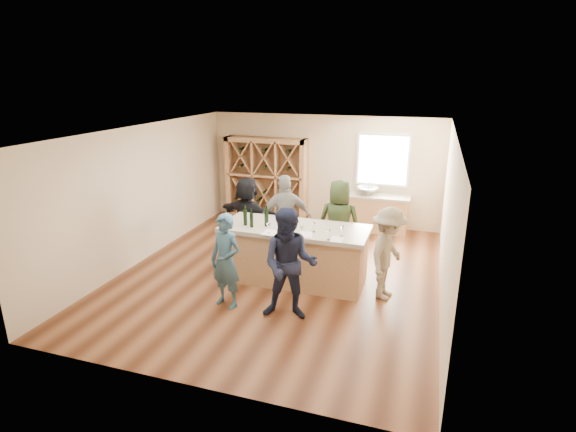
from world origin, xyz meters
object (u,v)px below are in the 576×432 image
(wine_rack, at_px, (266,179))
(wine_bottle_e, at_px, (281,221))
(wine_bottle_c, at_px, (266,218))
(person_near_right, at_px, (290,265))
(person_server, at_px, (388,254))
(tasting_counter_base, at_px, (295,256))
(person_far_left, at_px, (248,216))
(person_far_mid, at_px, (286,219))
(wine_bottle_a, at_px, (245,218))
(person_near_left, at_px, (226,261))
(sink, at_px, (368,191))
(person_far_right, at_px, (339,223))
(wine_bottle_b, at_px, (252,220))

(wine_rack, xyz_separation_m, wine_bottle_e, (1.65, -3.63, 0.14))
(wine_bottle_c, height_order, person_near_right, person_near_right)
(person_server, bearing_deg, person_near_right, 142.49)
(tasting_counter_base, relative_size, person_near_right, 1.42)
(wine_rack, height_order, person_near_right, wine_rack)
(person_server, relative_size, person_far_left, 0.95)
(tasting_counter_base, relative_size, person_far_mid, 1.41)
(tasting_counter_base, bearing_deg, wine_bottle_a, -167.92)
(person_near_left, bearing_deg, person_near_right, 12.73)
(person_near_left, bearing_deg, sink, 85.61)
(wine_bottle_c, distance_m, person_near_left, 1.27)
(person_near_right, distance_m, person_far_mid, 2.32)
(sink, bearing_deg, person_far_mid, -117.55)
(sink, bearing_deg, person_near_left, -109.55)
(person_server, bearing_deg, wine_bottle_e, 103.51)
(person_far_right, bearing_deg, person_far_left, 2.14)
(sink, relative_size, person_server, 0.33)
(person_far_left, bearing_deg, person_server, 175.30)
(wine_bottle_c, distance_m, person_far_mid, 1.03)
(wine_bottle_e, xyz_separation_m, person_far_left, (-1.14, 1.14, -0.37))
(person_far_right, bearing_deg, person_near_left, 58.80)
(wine_rack, height_order, person_server, wine_rack)
(wine_bottle_a, height_order, person_near_left, person_near_left)
(person_near_right, bearing_deg, wine_bottle_c, 115.33)
(wine_bottle_a, distance_m, wine_bottle_e, 0.70)
(wine_rack, bearing_deg, person_server, -45.25)
(wine_rack, distance_m, person_far_mid, 2.94)
(person_far_mid, bearing_deg, wine_bottle_c, 62.41)
(person_near_right, bearing_deg, wine_bottle_b, 126.08)
(person_far_right, height_order, person_far_left, person_far_right)
(person_far_mid, bearing_deg, person_far_right, 161.91)
(person_near_right, xyz_separation_m, person_far_left, (-1.67, 2.28, -0.05))
(person_far_right, bearing_deg, person_near_right, 83.61)
(person_near_right, distance_m, person_server, 1.82)
(person_near_left, height_order, person_far_left, person_far_left)
(person_server, bearing_deg, person_near_left, 126.60)
(wine_rack, xyz_separation_m, person_near_right, (2.18, -4.77, -0.19))
(sink, bearing_deg, wine_rack, 178.51)
(wine_bottle_e, height_order, person_far_right, person_far_right)
(wine_bottle_a, relative_size, wine_bottle_c, 0.94)
(person_server, height_order, person_far_left, person_far_left)
(person_near_left, bearing_deg, wine_rack, 117.70)
(person_far_mid, distance_m, person_far_left, 0.89)
(wine_rack, height_order, person_far_mid, wine_rack)
(wine_bottle_a, relative_size, wine_bottle_b, 1.09)
(wine_bottle_a, height_order, person_far_left, person_far_left)
(person_near_left, distance_m, person_server, 2.76)
(wine_rack, bearing_deg, person_far_right, -44.69)
(sink, height_order, person_near_left, person_near_left)
(wine_bottle_c, relative_size, person_near_left, 0.19)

